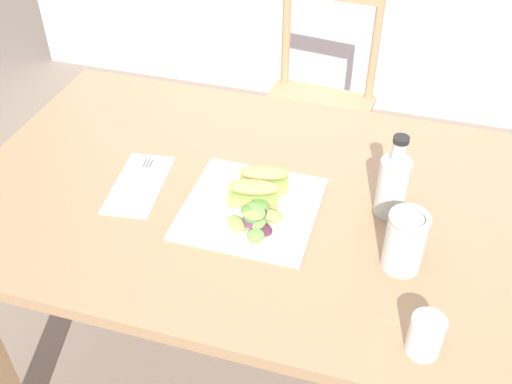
# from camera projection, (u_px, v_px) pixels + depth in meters

# --- Properties ---
(ground_plane) EXTENTS (7.22, 7.22, 0.00)m
(ground_plane) POSITION_uv_depth(u_px,v_px,m) (272.00, 380.00, 1.83)
(ground_plane) COLOR #7A6B5B
(dining_table) EXTENTS (1.26, 0.86, 0.74)m
(dining_table) POSITION_uv_depth(u_px,v_px,m) (237.00, 227.00, 1.47)
(dining_table) COLOR #997551
(dining_table) RESTS_ON ground
(chair_wooden_far) EXTENTS (0.43, 0.43, 0.87)m
(chair_wooden_far) POSITION_uv_depth(u_px,v_px,m) (315.00, 107.00, 2.22)
(chair_wooden_far) COLOR tan
(chair_wooden_far) RESTS_ON ground
(plate_lunch) EXTENTS (0.29, 0.29, 0.01)m
(plate_lunch) POSITION_uv_depth(u_px,v_px,m) (251.00, 208.00, 1.32)
(plate_lunch) COLOR beige
(plate_lunch) RESTS_ON dining_table
(sandwich_half_front) EXTENTS (0.12, 0.08, 0.06)m
(sandwich_half_front) POSITION_uv_depth(u_px,v_px,m) (253.00, 192.00, 1.31)
(sandwich_half_front) COLOR tan
(sandwich_half_front) RESTS_ON plate_lunch
(sandwich_half_back) EXTENTS (0.12, 0.08, 0.06)m
(sandwich_half_back) POSITION_uv_depth(u_px,v_px,m) (264.00, 178.00, 1.35)
(sandwich_half_back) COLOR tan
(sandwich_half_back) RESTS_ON plate_lunch
(salad_mixed_greens) EXTENTS (0.13, 0.15, 0.03)m
(salad_mixed_greens) POSITION_uv_depth(u_px,v_px,m) (256.00, 216.00, 1.27)
(salad_mixed_greens) COLOR #4C2338
(salad_mixed_greens) RESTS_ON plate_lunch
(napkin_folded) EXTENTS (0.14, 0.24, 0.00)m
(napkin_folded) POSITION_uv_depth(u_px,v_px,m) (139.00, 184.00, 1.39)
(napkin_folded) COLOR silver
(napkin_folded) RESTS_ON dining_table
(fork_on_napkin) EXTENTS (0.05, 0.19, 0.00)m
(fork_on_napkin) POSITION_uv_depth(u_px,v_px,m) (141.00, 179.00, 1.40)
(fork_on_napkin) COLOR silver
(fork_on_napkin) RESTS_ON napkin_folded
(bottle_cold_brew) EXTENTS (0.07, 0.07, 0.20)m
(bottle_cold_brew) POSITION_uv_depth(u_px,v_px,m) (392.00, 188.00, 1.28)
(bottle_cold_brew) COLOR #472819
(bottle_cold_brew) RESTS_ON dining_table
(mason_jar_iced_tea) EXTENTS (0.08, 0.08, 0.13)m
(mason_jar_iced_tea) POSITION_uv_depth(u_px,v_px,m) (405.00, 243.00, 1.16)
(mason_jar_iced_tea) COLOR #995623
(mason_jar_iced_tea) RESTS_ON dining_table
(cup_extra_side) EXTENTS (0.06, 0.06, 0.08)m
(cup_extra_side) POSITION_uv_depth(u_px,v_px,m) (426.00, 335.00, 1.01)
(cup_extra_side) COLOR white
(cup_extra_side) RESTS_ON dining_table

